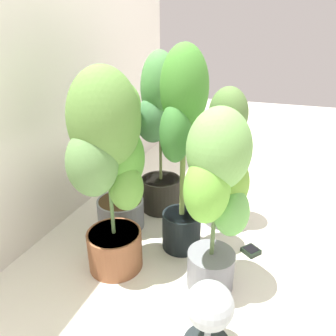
# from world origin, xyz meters

# --- Properties ---
(ground_plane) EXTENTS (8.00, 8.00, 0.00)m
(ground_plane) POSITION_xyz_m (0.00, 0.00, 0.00)
(ground_plane) COLOR silver
(ground_plane) RESTS_ON ground
(mylar_back_wall) EXTENTS (3.20, 0.01, 2.00)m
(mylar_back_wall) POSITION_xyz_m (0.00, 0.86, 1.00)
(mylar_back_wall) COLOR silver
(mylar_back_wall) RESTS_ON ground
(potted_plant_center) EXTENTS (0.30, 0.29, 1.05)m
(potted_plant_center) POSITION_xyz_m (-0.06, 0.08, 0.62)
(potted_plant_center) COLOR black
(potted_plant_center) RESTS_ON ground
(potted_plant_front_left) EXTENTS (0.38, 0.31, 0.84)m
(potted_plant_front_left) POSITION_xyz_m (-0.27, -0.14, 0.50)
(potted_plant_front_left) COLOR slate
(potted_plant_front_left) RESTS_ON ground
(potted_plant_back_center) EXTENTS (0.41, 0.41, 0.88)m
(potted_plant_back_center) POSITION_xyz_m (0.00, 0.48, 0.51)
(potted_plant_back_center) COLOR slate
(potted_plant_back_center) RESTS_ON ground
(potted_plant_back_left) EXTENTS (0.47, 0.43, 0.98)m
(potted_plant_back_left) POSITION_xyz_m (-0.31, 0.33, 0.57)
(potted_plant_back_left) COLOR brown
(potted_plant_back_left) RESTS_ON ground
(potted_plant_front_right) EXTENTS (0.30, 0.30, 0.83)m
(potted_plant_front_right) POSITION_xyz_m (0.26, -0.07, 0.49)
(potted_plant_front_right) COLOR gray
(potted_plant_front_right) RESTS_ON ground
(potted_plant_back_right) EXTENTS (0.41, 0.32, 1.00)m
(potted_plant_back_right) POSITION_xyz_m (0.30, 0.33, 0.55)
(potted_plant_back_right) COLOR black
(potted_plant_back_right) RESTS_ON ground
(hygrometer_box) EXTENTS (0.11, 0.11, 0.03)m
(hygrometer_box) POSITION_xyz_m (0.03, -0.29, 0.01)
(hygrometer_box) COLOR black
(hygrometer_box) RESTS_ON ground
(floor_fan) EXTENTS (0.23, 0.23, 0.30)m
(floor_fan) POSITION_xyz_m (-0.60, -0.20, 0.19)
(floor_fan) COLOR #1F2628
(floor_fan) RESTS_ON ground
(nutrient_bottle) EXTENTS (0.10, 0.10, 0.20)m
(nutrient_bottle) POSITION_xyz_m (0.50, 0.14, 0.09)
(nutrient_bottle) COLOR #C25B23
(nutrient_bottle) RESTS_ON ground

